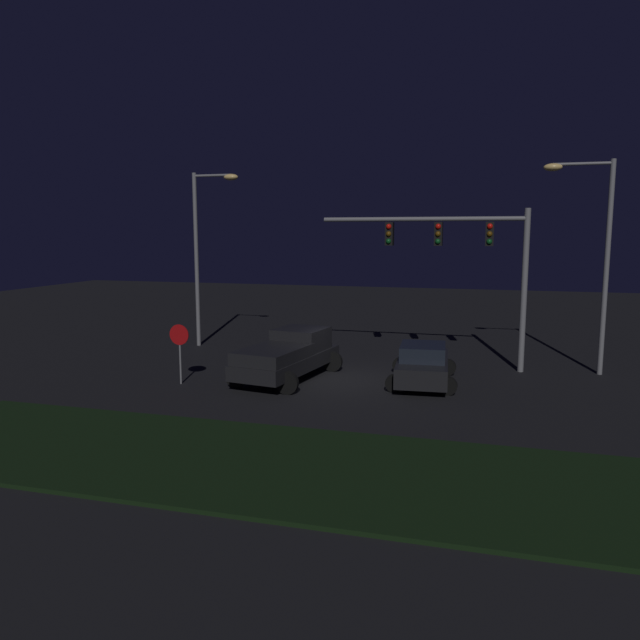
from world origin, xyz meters
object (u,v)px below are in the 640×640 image
pickup_truck (289,353)px  car_sedan (423,364)px  street_lamp_left (204,239)px  traffic_signal_gantry (462,249)px  street_lamp_right (594,241)px  stop_sign (180,342)px

pickup_truck → car_sedan: (5.03, 0.52, -0.26)m
car_sedan → street_lamp_left: street_lamp_left is taller
car_sedan → traffic_signal_gantry: traffic_signal_gantry is taller
street_lamp_right → stop_sign: bearing=-158.2°
car_sedan → pickup_truck: bearing=91.9°
street_lamp_right → street_lamp_left: bearing=175.4°
car_sedan → stop_sign: 9.00m
car_sedan → street_lamp_right: (6.08, 3.41, 4.48)m
traffic_signal_gantry → street_lamp_right: street_lamp_right is taller
street_lamp_left → stop_sign: street_lamp_left is taller
pickup_truck → street_lamp_right: 12.51m
pickup_truck → street_lamp_right: bearing=-61.3°
car_sedan → stop_sign: (-8.61, -2.47, 0.82)m
street_lamp_left → street_lamp_right: bearing=-4.6°
traffic_signal_gantry → stop_sign: (-9.76, -5.51, -3.34)m
car_sedan → traffic_signal_gantry: 5.28m
pickup_truck → car_sedan: bearing=-74.9°
pickup_truck → traffic_signal_gantry: (6.17, 3.56, 3.90)m
car_sedan → street_lamp_left: 12.91m
traffic_signal_gantry → street_lamp_left: street_lamp_left is taller
pickup_truck → traffic_signal_gantry: traffic_signal_gantry is taller
pickup_truck → street_lamp_left: (-6.08, 5.31, 4.24)m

